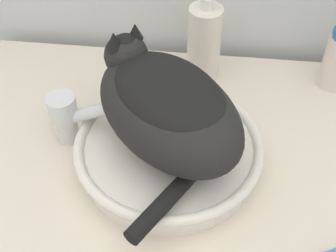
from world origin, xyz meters
TOP-DOWN VIEW (x-y plane):
  - sink_basin at (-0.05, 0.23)m, footprint 0.35×0.35m
  - cat at (-0.05, 0.23)m, footprint 0.36×0.40m
  - faucet at (-0.24, 0.27)m, footprint 0.14×0.06m
  - soap_pump_bottle at (-0.00, 0.50)m, footprint 0.07×0.07m

SIDE VIEW (x-z plane):
  - sink_basin at x=-0.05m, z-range 0.89..0.94m
  - faucet at x=-0.24m, z-range 0.89..1.01m
  - soap_pump_bottle at x=0.00m, z-range 0.87..1.08m
  - cat at x=-0.05m, z-range 0.94..1.11m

